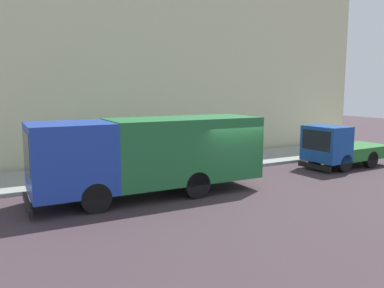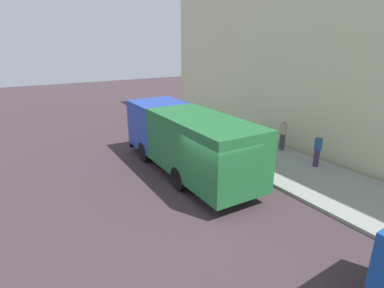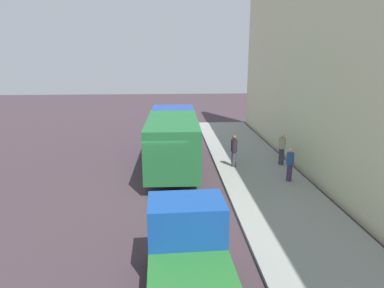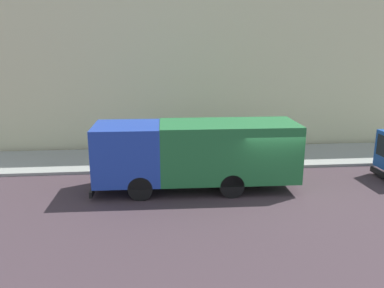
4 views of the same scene
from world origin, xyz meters
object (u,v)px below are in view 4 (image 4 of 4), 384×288
(pedestrian_walking, at_px, (192,134))
(pedestrian_standing, at_px, (237,136))
(large_utility_truck, at_px, (196,152))
(pedestrian_third, at_px, (201,146))

(pedestrian_walking, height_order, pedestrian_standing, pedestrian_walking)
(large_utility_truck, distance_m, pedestrian_third, 3.32)
(pedestrian_walking, bearing_deg, pedestrian_standing, 138.03)
(large_utility_truck, height_order, pedestrian_walking, large_utility_truck)
(pedestrian_standing, bearing_deg, pedestrian_third, -28.73)
(pedestrian_walking, bearing_deg, pedestrian_third, 61.59)
(pedestrian_walking, relative_size, pedestrian_standing, 1.09)
(large_utility_truck, bearing_deg, pedestrian_third, -9.25)
(large_utility_truck, bearing_deg, pedestrian_walking, -2.85)
(large_utility_truck, distance_m, pedestrian_standing, 6.19)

